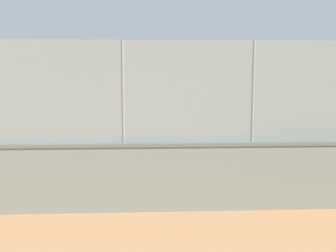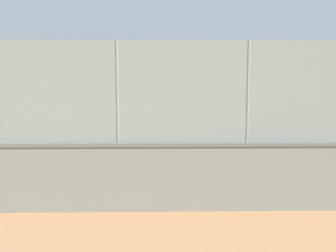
% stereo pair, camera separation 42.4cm
% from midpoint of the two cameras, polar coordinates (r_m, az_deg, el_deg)
% --- Properties ---
extents(ground_plane, '(260.00, 260.00, 0.00)m').
position_cam_midpoint_polar(ground_plane, '(19.89, -4.90, -2.15)').
color(ground_plane, tan).
extents(perimeter_wall, '(30.80, 0.41, 1.63)m').
position_cam_midpoint_polar(perimeter_wall, '(9.80, -5.63, -6.95)').
color(perimeter_wall, gray).
rests_on(perimeter_wall, ground_plane).
extents(fence_panel_on_wall, '(30.26, 0.08, 2.36)m').
position_cam_midpoint_polar(fence_panel_on_wall, '(9.51, -5.78, 4.74)').
color(fence_panel_on_wall, gray).
rests_on(fence_panel_on_wall, perimeter_wall).
extents(player_foreground_swinging, '(0.74, 1.09, 1.73)m').
position_cam_midpoint_polar(player_foreground_swinging, '(15.10, -0.64, -1.13)').
color(player_foreground_swinging, black).
rests_on(player_foreground_swinging, ground_plane).
extents(player_crossing_court, '(1.14, 0.73, 1.63)m').
position_cam_midpoint_polar(player_crossing_court, '(19.16, 4.55, 0.41)').
color(player_crossing_court, black).
rests_on(player_crossing_court, ground_plane).
extents(sports_ball, '(0.18, 0.18, 0.18)m').
position_cam_midpoint_polar(sports_ball, '(13.06, 3.16, -6.66)').
color(sports_ball, white).
rests_on(sports_ball, ground_plane).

